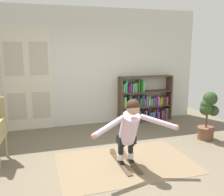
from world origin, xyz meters
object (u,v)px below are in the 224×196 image
at_px(skis_pair, 125,161).
at_px(person_skier, 130,127).
at_px(potted_plant, 208,113).
at_px(bookshelf, 144,103).

distance_m(skis_pair, person_skier, 0.70).
height_order(potted_plant, person_skier, person_skier).
xyz_separation_m(potted_plant, skis_pair, (-2.06, -0.53, -0.56)).
bearing_deg(person_skier, potted_plant, 19.52).
bearing_deg(skis_pair, person_skier, -90.28).
relative_size(bookshelf, person_skier, 1.04).
height_order(bookshelf, person_skier, bookshelf).
relative_size(bookshelf, skis_pair, 1.51).
bearing_deg(person_skier, bookshelf, 60.92).
bearing_deg(skis_pair, potted_plant, 14.41).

